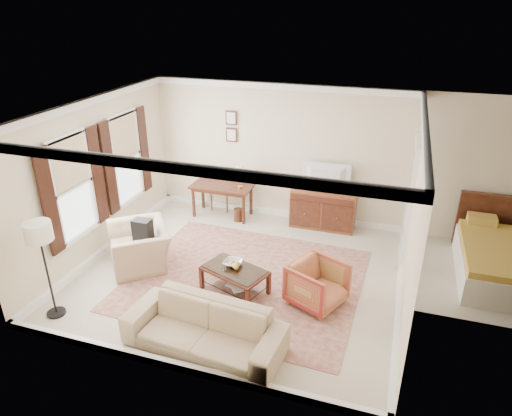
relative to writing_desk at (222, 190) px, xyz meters
The scene contains 21 objects.
room_shell 3.01m from the writing_desk, 60.83° to the right, with size 5.51×5.01×2.91m.
annex_bedroom 5.73m from the writing_desk, ahead, with size 3.00×2.70×2.90m.
window_front 3.31m from the writing_desk, 119.17° to the right, with size 0.12×1.56×1.80m, color #CCB284, non-canonical shape.
window_rear 2.15m from the writing_desk, 142.91° to the right, with size 0.12×1.56×1.80m, color #CCB284, non-canonical shape.
doorway 3.93m from the writing_desk, ahead, with size 0.10×1.12×2.25m, color white, non-canonical shape.
rug 2.68m from the writing_desk, 59.93° to the right, with size 3.89×3.33×0.01m, color maroon.
writing_desk is the anchor object (origin of this frame).
desk_chair 0.39m from the writing_desk, 112.49° to the left, with size 0.45×0.45×1.05m, color brown, non-canonical shape.
desk_lamp 0.56m from the writing_desk, ahead, with size 0.32×0.32×0.50m, color silver, non-canonical shape.
framed_prints 1.39m from the writing_desk, 76.02° to the left, with size 0.25×0.04×0.68m, color #522617, non-canonical shape.
sideboard 2.23m from the writing_desk, ahead, with size 1.33×0.51×0.82m, color brown.
tv 2.32m from the writing_desk, ahead, with size 0.96×0.55×0.13m, color black.
coffee_table 2.95m from the writing_desk, 64.35° to the right, with size 1.19×0.92×0.44m.
fruit_bowl 2.82m from the writing_desk, 64.68° to the right, with size 0.42×0.42×0.10m, color silver.
book_a 2.92m from the writing_desk, 65.96° to the right, with size 0.28×0.04×0.38m, color brown.
book_b 3.03m from the writing_desk, 63.25° to the right, with size 0.28×0.03×0.38m, color brown.
striped_armchair 3.67m from the writing_desk, 44.28° to the right, with size 0.77×0.72×0.79m, color maroon.
club_armchair 2.47m from the writing_desk, 105.17° to the right, with size 1.15×0.74×1.00m, color tan.
backpack 2.45m from the writing_desk, 102.79° to the right, with size 0.32×0.22×0.40m, color black.
sofa 4.25m from the writing_desk, 71.62° to the right, with size 2.21×0.65×0.86m, color tan.
floor_lamp 4.28m from the writing_desk, 105.76° to the right, with size 0.39×0.39×1.57m.
Camera 1 is at (2.39, -6.47, 4.45)m, focal length 32.00 mm.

